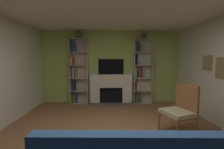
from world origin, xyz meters
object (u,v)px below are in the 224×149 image
object	(u,v)px
vase_with_flowers	(144,36)
bookshelf_right	(140,73)
tv	(111,67)
armchair	(181,109)
potted_plant	(78,34)
fireplace	(111,88)
bookshelf_left	(77,72)

from	to	relation	value
vase_with_flowers	bookshelf_right	bearing A→B (deg)	147.97
tv	armchair	xyz separation A→B (m)	(1.46, -2.55, -0.78)
bookshelf_right	potted_plant	bearing A→B (deg)	-178.75
fireplace	armchair	distance (m)	2.86
potted_plant	tv	bearing A→B (deg)	6.04
bookshelf_left	bookshelf_right	size ratio (longest dim) A/B	1.00
tv	bookshelf_right	distance (m)	1.08
fireplace	bookshelf_right	size ratio (longest dim) A/B	0.69
tv	vase_with_flowers	xyz separation A→B (m)	(1.13, -0.12, 1.06)
fireplace	bookshelf_right	xyz separation A→B (m)	(1.06, 0.02, 0.55)
bookshelf_left	potted_plant	world-z (taller)	potted_plant
fireplace	tv	world-z (taller)	tv
bookshelf_left	armchair	bearing A→B (deg)	-42.73
tv	vase_with_flowers	bearing A→B (deg)	-6.06
fireplace	vase_with_flowers	size ratio (longest dim) A/B	5.48
bookshelf_left	bookshelf_right	world-z (taller)	same
bookshelf_left	vase_with_flowers	bearing A→B (deg)	-1.12
tv	potted_plant	xyz separation A→B (m)	(-1.13, -0.12, 1.13)
vase_with_flowers	tv	bearing A→B (deg)	173.94
fireplace	armchair	xyz separation A→B (m)	(1.46, -2.46, -0.02)
bookshelf_right	fireplace	bearing A→B (deg)	-179.02
vase_with_flowers	potted_plant	bearing A→B (deg)	179.99
fireplace	tv	size ratio (longest dim) A/B	1.76
fireplace	tv	distance (m)	0.77
vase_with_flowers	fireplace	bearing A→B (deg)	178.48
potted_plant	fireplace	bearing A→B (deg)	1.50
bookshelf_left	potted_plant	size ratio (longest dim) A/B	7.79
tv	bookshelf_left	bearing A→B (deg)	-176.49
bookshelf_right	armchair	world-z (taller)	bookshelf_right
vase_with_flowers	armchair	xyz separation A→B (m)	(0.33, -2.43, -1.84)
fireplace	potted_plant	bearing A→B (deg)	-178.50
bookshelf_right	vase_with_flowers	size ratio (longest dim) A/B	7.90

